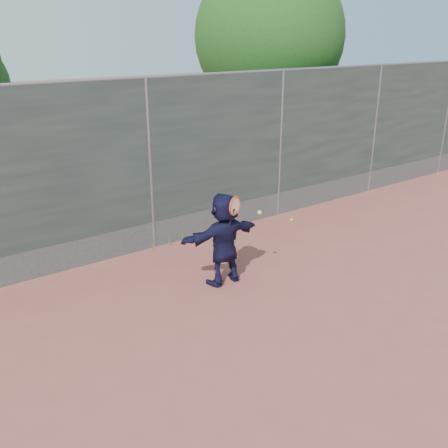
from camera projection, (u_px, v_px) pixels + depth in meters
ground at (283, 334)px, 6.50m from camera, size 80.00×80.00×0.00m
player at (224, 239)px, 7.62m from camera, size 1.36×0.44×1.46m
ball_ground at (291, 220)px, 10.38m from camera, size 0.07×0.07×0.07m
fence at (150, 163)px, 8.59m from camera, size 20.00×0.06×3.03m
swing_action at (237, 208)px, 7.32m from camera, size 0.63×0.15×0.51m
tree_right at (273, 41)px, 12.17m from camera, size 3.78×3.60×5.39m
weed_clump at (171, 238)px, 9.18m from camera, size 0.68×0.07×0.30m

